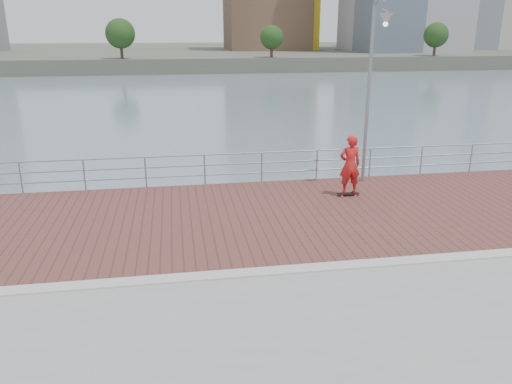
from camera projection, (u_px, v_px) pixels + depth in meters
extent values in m
plane|color=slate|center=(269.00, 347.00, 12.07)|extent=(400.00, 400.00, 0.00)
cube|color=brown|center=(247.00, 217.00, 14.81)|extent=(40.00, 6.80, 0.02)
cube|color=#B7B5AD|center=(270.00, 271.00, 11.43)|extent=(40.00, 0.40, 0.06)
cube|color=#4C5142|center=(179.00, 53.00, 126.48)|extent=(320.00, 95.00, 2.50)
cylinder|color=#8C9EA8|center=(21.00, 178.00, 16.73)|extent=(0.06, 0.06, 1.10)
cylinder|color=#8C9EA8|center=(84.00, 175.00, 17.04)|extent=(0.06, 0.06, 1.10)
cylinder|color=#8C9EA8|center=(146.00, 173.00, 17.36)|extent=(0.06, 0.06, 1.10)
cylinder|color=#8C9EA8|center=(205.00, 170.00, 17.67)|extent=(0.06, 0.06, 1.10)
cylinder|color=#8C9EA8|center=(262.00, 167.00, 17.99)|extent=(0.06, 0.06, 1.10)
cylinder|color=#8C9EA8|center=(317.00, 165.00, 18.30)|extent=(0.06, 0.06, 1.10)
cylinder|color=#8C9EA8|center=(370.00, 163.00, 18.62)|extent=(0.06, 0.06, 1.10)
cylinder|color=#8C9EA8|center=(421.00, 161.00, 18.93)|extent=(0.06, 0.06, 1.10)
cylinder|color=#8C9EA8|center=(471.00, 158.00, 19.25)|extent=(0.06, 0.06, 1.10)
cylinder|color=#8C9EA8|center=(233.00, 154.00, 17.66)|extent=(39.00, 0.05, 0.05)
cylinder|color=#8C9EA8|center=(233.00, 164.00, 17.78)|extent=(39.00, 0.05, 0.05)
cylinder|color=#8C9EA8|center=(233.00, 174.00, 17.89)|extent=(39.00, 0.05, 0.05)
cylinder|color=gray|center=(368.00, 98.00, 17.30)|extent=(0.12, 0.12, 6.06)
cylinder|color=gray|center=(381.00, 4.00, 15.88)|extent=(0.07, 1.01, 0.07)
cone|color=#B2B2AD|center=(387.00, 10.00, 15.47)|extent=(0.44, 0.44, 0.35)
cube|color=black|center=(348.00, 194.00, 16.60)|extent=(0.74, 0.20, 0.03)
cylinder|color=beige|center=(342.00, 196.00, 16.51)|extent=(0.06, 0.04, 0.06)
cylinder|color=beige|center=(356.00, 195.00, 16.59)|extent=(0.06, 0.04, 0.06)
cylinder|color=beige|center=(341.00, 195.00, 16.64)|extent=(0.06, 0.04, 0.06)
cylinder|color=beige|center=(354.00, 194.00, 16.71)|extent=(0.06, 0.04, 0.06)
imported|color=red|center=(350.00, 165.00, 16.29)|extent=(0.72, 0.48, 1.96)
cylinder|color=#473323|center=(121.00, 47.00, 81.33)|extent=(0.50, 0.50, 3.70)
sphere|color=#193814|center=(120.00, 34.00, 80.67)|extent=(4.76, 4.76, 4.76)
cylinder|color=#473323|center=(272.00, 48.00, 85.27)|extent=(0.50, 0.50, 3.09)
sphere|color=#193814|center=(272.00, 37.00, 84.71)|extent=(3.97, 3.97, 3.97)
cylinder|color=#473323|center=(435.00, 46.00, 89.83)|extent=(0.50, 0.50, 3.39)
sphere|color=#193814|center=(436.00, 35.00, 89.22)|extent=(4.36, 4.36, 4.36)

